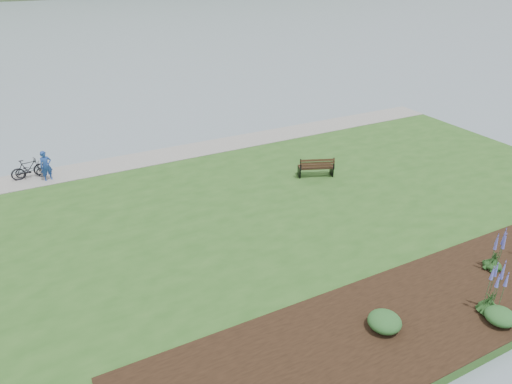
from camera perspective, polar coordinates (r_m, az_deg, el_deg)
ground at (r=22.35m, az=-0.05°, el=-1.32°), size 600.00×600.00×0.00m
lawn at (r=20.72m, az=2.50°, el=-3.17°), size 34.00×20.00×0.40m
shoreline_path at (r=27.91m, az=-6.61°, el=5.44°), size 34.00×2.20×0.03m
garden_bed at (r=17.55m, az=24.59°, el=-11.43°), size 24.00×4.40×0.04m
park_bench at (r=24.07m, az=7.54°, el=3.15°), size 1.94×1.35×1.12m
person at (r=25.66m, az=-24.82°, el=3.26°), size 0.77×0.60×1.89m
bicycle_a at (r=26.54m, az=-26.34°, el=2.43°), size 0.97×1.66×0.82m
bicycle_b at (r=26.50m, az=-26.55°, el=2.63°), size 0.76×1.82×1.06m
echium_0 at (r=16.53m, az=27.58°, el=-10.69°), size 0.62×0.62×2.12m
echium_1 at (r=18.82m, az=27.83°, el=-6.67°), size 0.62×0.62×1.82m
shrub_0 at (r=15.10m, az=15.77°, el=-15.32°), size 1.04×1.04×0.52m
shrub_1 at (r=16.65m, az=28.21°, el=-13.53°), size 0.93×0.93×0.47m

